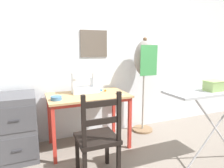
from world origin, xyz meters
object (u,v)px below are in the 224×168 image
Objects in this scene: storage_box at (214,86)px; dress_form at (144,64)px; thread_spool_mid_table at (105,90)px; filing_cabinet at (17,127)px; ironing_board at (219,93)px; wooden_chair at (98,138)px; sewing_machine at (87,83)px; fabric_bowl at (56,98)px; scissors at (118,94)px; thread_spool_near_machine at (101,90)px.

dress_form is at bearing 96.95° from storage_box.
thread_spool_mid_table is 0.75m from dress_form.
filing_cabinet is 2.33m from ironing_board.
wooden_chair is 1.47m from dress_form.
dress_form is (0.91, 0.04, 0.22)m from sewing_machine.
scissors is (0.79, -0.00, -0.02)m from fabric_bowl.
fabric_bowl is at bearing -158.71° from thread_spool_near_machine.
wooden_chair is 5.15× the size of storage_box.
storage_box is at bearing -83.05° from dress_form.
ironing_board reaches higher than filing_cabinet.
thread_spool_near_machine is (-0.15, 0.25, 0.01)m from scissors.
ironing_board is at bearing -44.04° from scissors.
scissors is 0.08× the size of dress_form.
scissors is 0.23m from thread_spool_mid_table.
sewing_machine reaches higher than ironing_board.
storage_box is at bearing -52.25° from thread_spool_near_machine.
thread_spool_mid_table is 0.02× the size of dress_form.
fabric_bowl is 0.59m from filing_cabinet.
ironing_board is (1.62, -0.80, 0.09)m from fabric_bowl.
thread_spool_near_machine is 0.06m from thread_spool_mid_table.
storage_box is (1.48, -0.84, 0.19)m from fabric_bowl.
wooden_chair is 1.18× the size of filing_cabinet.
ironing_board is at bearing 16.56° from storage_box.
thread_spool_mid_table is (0.04, -0.04, -0.00)m from thread_spool_near_machine.
filing_cabinet is (-1.23, 0.17, -0.33)m from scissors.
ironing_board is at bearing -47.15° from thread_spool_mid_table.
thread_spool_near_machine reaches higher than thread_spool_mid_table.
dress_form is (1.03, 0.84, 0.64)m from wooden_chair.
dress_form reaches higher than wooden_chair.
sewing_machine is 3.24× the size of scissors.
sewing_machine is 0.30× the size of ironing_board.
dress_form is at bearing 2.69° from sewing_machine.
scissors is at bearing -0.07° from fabric_bowl.
wooden_chair is at bearing -115.68° from thread_spool_mid_table.
filing_cabinet reaches higher than thread_spool_near_machine.
fabric_bowl is at bearing 120.09° from wooden_chair.
thread_spool_mid_table is 1.38m from ironing_board.
wooden_chair is at bearing -59.91° from fabric_bowl.
thread_spool_mid_table is at bearing -172.66° from dress_form.
thread_spool_near_machine is (0.64, 0.25, -0.01)m from fabric_bowl.
filing_cabinet is 0.62× the size of ironing_board.
scissors is 0.72m from dress_form.
scissors is 0.09× the size of ironing_board.
thread_spool_mid_table is 0.04× the size of filing_cabinet.
fabric_bowl is at bearing 153.55° from ironing_board.
fabric_bowl is at bearing 179.93° from scissors.
wooden_chair is 1.38m from ironing_board.
filing_cabinet reaches higher than scissors.
wooden_chair is at bearing -43.38° from filing_cabinet.
wooden_chair is at bearing -98.23° from sewing_machine.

